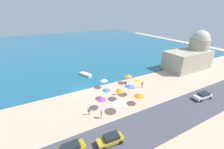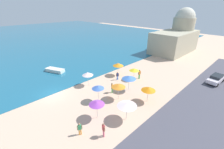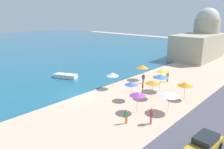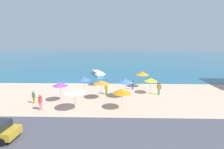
% 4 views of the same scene
% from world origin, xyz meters
% --- Properties ---
extents(ground_plane, '(160.00, 160.00, 0.00)m').
position_xyz_m(ground_plane, '(0.00, 0.00, 0.00)').
color(ground_plane, '#CFAC91').
extents(sea, '(150.00, 110.00, 0.05)m').
position_xyz_m(sea, '(0.00, 55.00, 0.03)').
color(sea, '#1E5F7E').
rests_on(sea, ground_plane).
extents(coastal_road, '(80.00, 8.00, 0.06)m').
position_xyz_m(coastal_road, '(0.00, -18.00, 0.03)').
color(coastal_road, '#474651').
rests_on(coastal_road, ground_plane).
extents(beach_umbrella_0, '(1.93, 1.93, 2.54)m').
position_xyz_m(beach_umbrella_0, '(1.62, -9.32, 2.25)').
color(beach_umbrella_0, '#B2B2B7').
rests_on(beach_umbrella_0, ground_plane).
extents(beach_umbrella_1, '(1.86, 1.86, 2.37)m').
position_xyz_m(beach_umbrella_1, '(13.53, -5.76, 2.08)').
color(beach_umbrella_1, '#B2B2B7').
rests_on(beach_umbrella_1, ground_plane).
extents(beach_umbrella_2, '(2.06, 2.06, 2.45)m').
position_xyz_m(beach_umbrella_2, '(9.23, -11.68, 2.12)').
color(beach_umbrella_2, '#B2B2B7').
rests_on(beach_umbrella_2, ground_plane).
extents(beach_umbrella_3, '(1.90, 1.90, 2.59)m').
position_xyz_m(beach_umbrella_3, '(5.88, -1.55, 2.25)').
color(beach_umbrella_3, '#B2B2B7').
rests_on(beach_umbrella_3, ground_plane).
extents(beach_umbrella_4, '(1.80, 1.80, 2.61)m').
position_xyz_m(beach_umbrella_4, '(4.10, -6.54, 2.33)').
color(beach_umbrella_4, '#B2B2B7').
rests_on(beach_umbrella_4, ground_plane).
extents(beach_umbrella_5, '(2.41, 2.41, 2.51)m').
position_xyz_m(beach_umbrella_5, '(4.05, -12.05, 2.23)').
color(beach_umbrella_5, '#B2B2B7').
rests_on(beach_umbrella_5, ground_plane).
extents(beach_umbrella_6, '(2.13, 2.13, 2.68)m').
position_xyz_m(beach_umbrella_6, '(12.81, -2.26, 2.34)').
color(beach_umbrella_6, '#B2B2B7').
rests_on(beach_umbrella_6, ground_plane).
extents(beach_umbrella_7, '(2.33, 2.33, 2.64)m').
position_xyz_m(beach_umbrella_7, '(9.78, -7.58, 2.33)').
color(beach_umbrella_7, '#B2B2B7').
rests_on(beach_umbrella_7, ground_plane).
extents(beach_umbrella_8, '(2.07, 2.07, 2.56)m').
position_xyz_m(beach_umbrella_8, '(6.62, -8.22, 2.27)').
color(beach_umbrella_8, '#B2B2B7').
rests_on(beach_umbrella_8, ground_plane).
extents(bather_0, '(0.46, 0.40, 1.72)m').
position_xyz_m(bather_0, '(7.19, -6.26, 0.97)').
color(bather_0, green).
rests_on(bather_0, ground_plane).
extents(bather_1, '(0.52, 0.35, 1.62)m').
position_xyz_m(bather_1, '(11.20, -3.65, 0.90)').
color(bather_1, blue).
rests_on(bather_1, ground_plane).
extents(bather_2, '(0.54, 0.34, 1.83)m').
position_xyz_m(bather_2, '(14.65, -6.23, 1.03)').
color(bather_2, green).
rests_on(bather_2, ground_plane).
extents(bather_3, '(0.34, 0.54, 1.80)m').
position_xyz_m(bather_3, '(0.21, -12.12, 1.01)').
color(bather_3, pink).
rests_on(bather_3, ground_plane).
extents(bather_4, '(0.53, 0.35, 1.59)m').
position_xyz_m(bather_4, '(-1.48, -10.14, 0.89)').
color(bather_4, orange).
rests_on(bather_4, ground_plane).
extents(skiff_nearshore, '(3.01, 4.53, 0.70)m').
position_xyz_m(skiff_nearshore, '(4.31, 8.39, 0.40)').
color(skiff_nearshore, silver).
rests_on(skiff_nearshore, sea).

